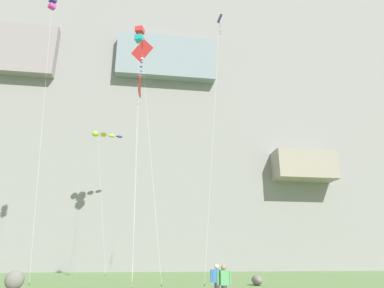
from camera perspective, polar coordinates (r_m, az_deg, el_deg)
cliff_face at (r=73.28m, az=-5.32°, el=4.27°), size 180.00×35.20×60.71m
boulder_near_cliff_base at (r=26.77m, az=10.88°, el=-21.60°), size 0.92×1.61×0.70m
boulder_mid_field at (r=24.98m, az=-27.72°, el=-19.62°), size 1.31×1.15×1.16m
spectator_watching_left at (r=15.68m, az=4.23°, el=-22.22°), size 0.57×0.26×1.61m
spectator_watching_right at (r=14.15m, az=5.42°, el=-22.58°), size 0.57×0.29×1.61m
kite_diamond_far_right at (r=33.57m, az=-8.35°, el=14.63°), size 3.40×3.10×21.77m
kite_diamond_low_center at (r=30.53m, az=-8.90°, el=9.12°), size 0.62×5.08×17.43m
kite_diamond_low_right at (r=34.46m, az=4.55°, el=18.14°), size 2.31×2.38×25.01m
kite_box_upper_right at (r=41.42m, az=-8.83°, el=17.70°), size 1.40×6.01×27.23m
kite_box_high_left at (r=40.90m, az=-22.47°, el=20.81°), size 2.93×3.19×27.77m
kite_windsock_high_right at (r=47.20m, az=-14.80°, el=1.49°), size 4.10×3.76×18.03m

